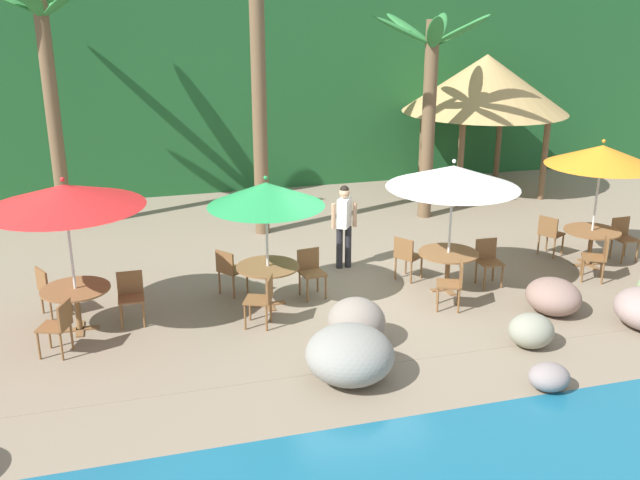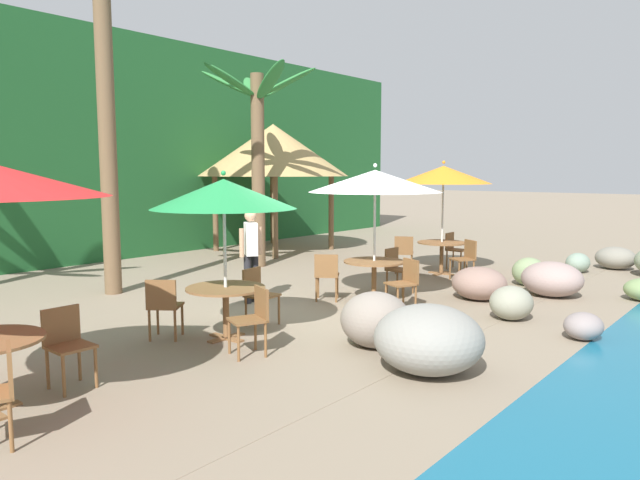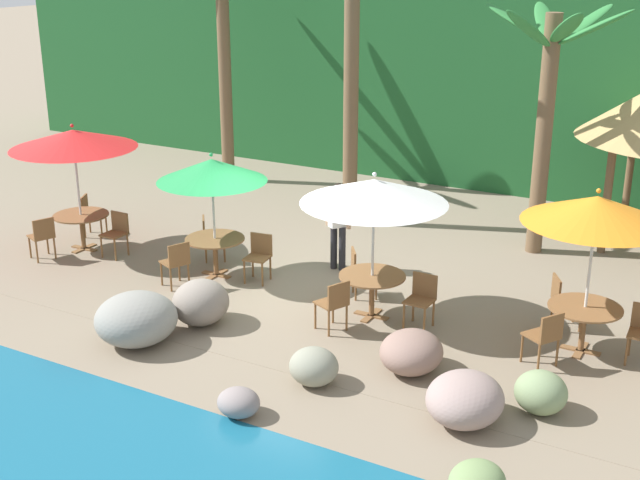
# 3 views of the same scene
# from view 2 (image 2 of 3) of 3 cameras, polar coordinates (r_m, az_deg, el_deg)

# --- Properties ---
(ground_plane) EXTENTS (120.00, 120.00, 0.00)m
(ground_plane) POSITION_cam_2_polar(r_m,az_deg,el_deg) (9.58, -1.91, -7.47)
(ground_plane) COLOR gray
(terrace_deck) EXTENTS (18.00, 5.20, 0.01)m
(terrace_deck) POSITION_cam_2_polar(r_m,az_deg,el_deg) (9.57, -1.91, -7.45)
(terrace_deck) COLOR gray
(terrace_deck) RESTS_ON ground
(foliage_backdrop) EXTENTS (28.00, 2.40, 6.00)m
(foliage_backdrop) POSITION_cam_2_polar(r_m,az_deg,el_deg) (16.68, -26.12, 8.26)
(foliage_backdrop) COLOR #1E5628
(foliage_backdrop) RESTS_ON ground
(rock_seawall) EXTENTS (15.76, 3.24, 0.85)m
(rock_seawall) POSITION_cam_2_polar(r_m,az_deg,el_deg) (9.39, 18.42, -5.95)
(rock_seawall) COLOR gray
(rock_seawall) RESTS_ON ground
(chair_red_seaward) EXTENTS (0.43, 0.43, 0.87)m
(chair_red_seaward) POSITION_cam_2_polar(r_m,az_deg,el_deg) (7.02, -23.31, -8.95)
(chair_red_seaward) COLOR brown
(chair_red_seaward) RESTS_ON ground
(umbrella_green) EXTENTS (2.00, 2.00, 2.35)m
(umbrella_green) POSITION_cam_2_polar(r_m,az_deg,el_deg) (8.16, -9.29, 4.41)
(umbrella_green) COLOR silver
(umbrella_green) RESTS_ON ground
(dining_table_green) EXTENTS (1.10, 1.10, 0.74)m
(dining_table_green) POSITION_cam_2_polar(r_m,az_deg,el_deg) (8.33, -9.10, -5.36)
(dining_table_green) COLOR brown
(dining_table_green) RESTS_ON ground
(chair_green_seaward) EXTENTS (0.48, 0.48, 0.87)m
(chair_green_seaward) POSITION_cam_2_polar(r_m,az_deg,el_deg) (9.06, -6.06, -5.00)
(chair_green_seaward) COLOR brown
(chair_green_seaward) RESTS_ON ground
(chair_green_inland) EXTENTS (0.59, 0.59, 0.87)m
(chair_green_inland) POSITION_cam_2_polar(r_m,az_deg,el_deg) (8.48, -14.88, -5.99)
(chair_green_inland) COLOR brown
(chair_green_inland) RESTS_ON ground
(chair_green_left) EXTENTS (0.56, 0.56, 0.87)m
(chair_green_left) POSITION_cam_2_polar(r_m,az_deg,el_deg) (7.60, -6.43, -7.27)
(chair_green_left) COLOR brown
(chair_green_left) RESTS_ON ground
(umbrella_white) EXTENTS (2.37, 2.37, 2.48)m
(umbrella_white) POSITION_cam_2_polar(r_m,az_deg,el_deg) (10.51, 5.35, 5.69)
(umbrella_white) COLOR silver
(umbrella_white) RESTS_ON ground
(dining_table_white) EXTENTS (1.10, 1.10, 0.74)m
(dining_table_white) POSITION_cam_2_polar(r_m,az_deg,el_deg) (10.65, 5.26, -2.67)
(dining_table_white) COLOR brown
(dining_table_white) RESTS_ON ground
(chair_white_seaward) EXTENTS (0.43, 0.44, 0.87)m
(chair_white_seaward) POSITION_cam_2_polar(r_m,az_deg,el_deg) (11.41, 7.38, -2.59)
(chair_white_seaward) COLOR brown
(chair_white_seaward) RESTS_ON ground
(chair_white_inland) EXTENTS (0.59, 0.59, 0.87)m
(chair_white_inland) POSITION_cam_2_polar(r_m,az_deg,el_deg) (10.61, 0.65, -3.24)
(chair_white_inland) COLOR brown
(chair_white_inland) RESTS_ON ground
(chair_white_left) EXTENTS (0.56, 0.56, 0.87)m
(chair_white_left) POSITION_cam_2_polar(r_m,az_deg,el_deg) (10.02, 8.25, -3.90)
(chair_white_left) COLOR brown
(chair_white_left) RESTS_ON ground
(umbrella_orange) EXTENTS (2.14, 2.14, 2.58)m
(umbrella_orange) POSITION_cam_2_polar(r_m,az_deg,el_deg) (13.59, 11.85, 6.18)
(umbrella_orange) COLOR silver
(umbrella_orange) RESTS_ON ground
(dining_table_orange) EXTENTS (1.10, 1.10, 0.74)m
(dining_table_orange) POSITION_cam_2_polar(r_m,az_deg,el_deg) (13.70, 11.69, -0.71)
(dining_table_orange) COLOR brown
(dining_table_orange) RESTS_ON ground
(chair_orange_seaward) EXTENTS (0.44, 0.44, 0.87)m
(chair_orange_seaward) POSITION_cam_2_polar(r_m,az_deg,el_deg) (14.51, 12.80, -0.73)
(chair_orange_seaward) COLOR brown
(chair_orange_seaward) RESTS_ON ground
(chair_orange_inland) EXTENTS (0.58, 0.58, 0.87)m
(chair_orange_inland) POSITION_cam_2_polar(r_m,az_deg,el_deg) (13.62, 8.11, -1.10)
(chair_orange_inland) COLOR brown
(chair_orange_inland) RESTS_ON ground
(chair_orange_left) EXTENTS (0.58, 0.58, 0.87)m
(chair_orange_left) POSITION_cam_2_polar(r_m,az_deg,el_deg) (13.04, 13.91, -1.58)
(chair_orange_left) COLOR brown
(chair_orange_left) RESTS_ON ground
(palm_tree_second) EXTENTS (3.46, 3.28, 6.60)m
(palm_tree_second) POSITION_cam_2_polar(r_m,az_deg,el_deg) (12.03, -20.08, 16.22)
(palm_tree_second) COLOR brown
(palm_tree_second) RESTS_ON ground
(palm_tree_third) EXTENTS (2.89, 2.76, 4.82)m
(palm_tree_third) POSITION_cam_2_polar(r_m,az_deg,el_deg) (14.55, -6.02, 10.29)
(palm_tree_third) COLOR brown
(palm_tree_third) RESTS_ON ground
(palapa_hut) EXTENTS (4.41, 4.41, 3.71)m
(palapa_hut) POSITION_cam_2_polar(r_m,az_deg,el_deg) (17.51, -4.54, 8.61)
(palapa_hut) COLOR brown
(palapa_hut) RESTS_ON ground
(waiter_in_white) EXTENTS (0.52, 0.39, 1.70)m
(waiter_in_white) POSITION_cam_2_polar(r_m,az_deg,el_deg) (10.50, -6.70, -0.78)
(waiter_in_white) COLOR #232328
(waiter_in_white) RESTS_ON ground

